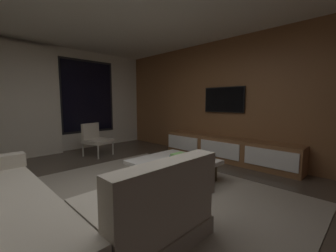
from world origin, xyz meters
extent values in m
plane|color=#473D33|center=(0.00, 0.00, 0.00)|extent=(9.20, 9.20, 0.00)
cube|color=silver|center=(0.00, 3.66, 1.35)|extent=(6.60, 0.12, 2.70)
cube|color=black|center=(1.30, 3.60, 1.45)|extent=(1.52, 0.02, 2.02)
cube|color=black|center=(1.30, 3.58, 1.45)|extent=(1.40, 0.03, 1.90)
cube|color=beige|center=(-0.55, 3.48, 1.30)|extent=(2.10, 0.12, 2.60)
cube|color=brown|center=(3.06, 0.00, 1.35)|extent=(0.12, 7.80, 2.70)
cube|color=gray|center=(0.35, -0.10, 0.01)|extent=(3.20, 3.80, 0.01)
cube|color=#A49C8C|center=(-0.22, -0.76, 0.09)|extent=(1.10, 0.90, 0.18)
cube|color=beige|center=(-0.22, -0.76, 0.30)|extent=(1.07, 0.86, 0.24)
cube|color=beige|center=(-0.22, -1.11, 0.62)|extent=(1.10, 0.20, 0.40)
cube|color=#392C15|center=(1.05, 0.02, 0.15)|extent=(1.00, 1.00, 0.30)
cube|color=white|center=(1.05, 0.02, 0.33)|extent=(1.16, 1.16, 0.06)
cube|color=#BA8EB3|center=(1.12, -0.01, 0.37)|extent=(0.29, 0.22, 0.02)
cube|color=#98C96B|center=(1.12, 0.00, 0.39)|extent=(0.29, 0.14, 0.02)
cube|color=#39717F|center=(1.13, 0.00, 0.41)|extent=(0.23, 0.17, 0.03)
cube|color=#87C768|center=(1.14, -0.01, 0.45)|extent=(0.24, 0.15, 0.03)
cylinder|color=#B2ADA0|center=(1.31, 2.33, 0.18)|extent=(0.04, 0.04, 0.36)
cylinder|color=#B2ADA0|center=(0.85, 2.19, 0.18)|extent=(0.04, 0.04, 0.36)
cylinder|color=#B2ADA0|center=(1.16, 2.81, 0.18)|extent=(0.04, 0.04, 0.36)
cylinder|color=#B2ADA0|center=(0.70, 2.67, 0.18)|extent=(0.04, 0.04, 0.36)
cube|color=beige|center=(1.00, 2.50, 0.36)|extent=(0.68, 0.69, 0.08)
cube|color=beige|center=(0.93, 2.73, 0.59)|extent=(0.49, 0.22, 0.38)
cube|color=brown|center=(2.78, 0.10, 0.26)|extent=(0.44, 3.10, 0.52)
cube|color=white|center=(2.55, -0.94, 0.29)|extent=(0.02, 0.93, 0.33)
cube|color=white|center=(2.55, 0.10, 0.29)|extent=(0.02, 0.93, 0.33)
cube|color=white|center=(2.55, 1.15, 0.29)|extent=(0.02, 0.93, 0.33)
cube|color=#352214|center=(2.74, -0.75, 0.12)|extent=(0.33, 0.68, 0.19)
cube|color=#6FD580|center=(2.74, -1.01, 0.10)|extent=(0.03, 0.04, 0.16)
cube|color=#764964|center=(2.74, -0.88, 0.10)|extent=(0.03, 0.04, 0.15)
cube|color=#A0AA9D|center=(2.74, -0.75, 0.11)|extent=(0.03, 0.04, 0.17)
cube|color=#546E57|center=(2.74, -0.62, 0.11)|extent=(0.03, 0.04, 0.17)
cube|color=#56BC69|center=(2.74, -0.49, 0.12)|extent=(0.03, 0.04, 0.18)
cube|color=black|center=(2.95, 0.25, 1.35)|extent=(0.04, 0.98, 0.57)
cube|color=black|center=(2.95, 0.25, 1.35)|extent=(0.05, 0.94, 0.53)
camera|label=1|loc=(-1.39, -2.28, 1.29)|focal=22.74mm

